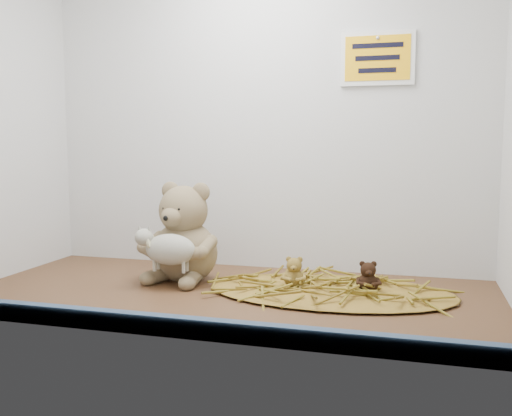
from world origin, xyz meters
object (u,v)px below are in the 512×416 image
(main_teddy, at_px, (185,231))
(toy_lamb, at_px, (170,250))
(mini_teddy_tan, at_px, (294,271))
(mini_teddy_brown, at_px, (368,276))

(main_teddy, relative_size, toy_lamb, 1.54)
(mini_teddy_tan, distance_m, mini_teddy_brown, 0.17)
(main_teddy, xyz_separation_m, mini_teddy_tan, (0.28, -0.03, -0.08))
(mini_teddy_tan, bearing_deg, toy_lamb, -177.46)
(mini_teddy_tan, relative_size, mini_teddy_brown, 1.02)
(main_teddy, height_order, mini_teddy_brown, main_teddy)
(main_teddy, bearing_deg, mini_teddy_tan, 2.83)
(mini_teddy_tan, bearing_deg, main_teddy, 164.99)
(mini_teddy_tan, height_order, mini_teddy_brown, mini_teddy_tan)
(mini_teddy_brown, bearing_deg, toy_lamb, 175.12)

